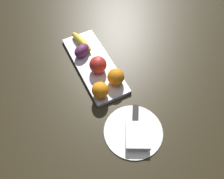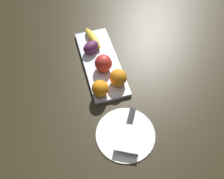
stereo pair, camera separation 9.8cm
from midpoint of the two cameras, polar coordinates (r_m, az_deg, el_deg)
name	(u,v)px [view 2 (the right image)]	position (r m, az deg, el deg)	size (l,w,h in m)	color
ground_plane	(102,57)	(1.16, -0.02, 7.70)	(2.40, 2.40, 0.00)	black
fruit_tray	(101,63)	(1.12, -0.18, 6.34)	(0.43, 0.16, 0.02)	silver
apple	(103,63)	(1.06, 0.57, 6.17)	(0.08, 0.08, 0.08)	red
banana	(93,38)	(1.19, -2.28, 12.10)	(0.16, 0.04, 0.04)	yellow
orange_near_apple	(118,78)	(1.01, 4.29, 2.70)	(0.07, 0.07, 0.07)	orange
orange_near_banana	(100,88)	(0.98, -0.01, 0.06)	(0.07, 0.07, 0.07)	orange
grape_bunch	(91,47)	(1.14, -2.62, 10.01)	(0.08, 0.06, 0.05)	#5B2650
dinner_plate	(125,134)	(0.94, 6.31, -10.85)	(0.23, 0.23, 0.01)	white
folded_napkin	(128,139)	(0.91, 7.04, -12.03)	(0.11, 0.09, 0.02)	white
knife	(130,122)	(0.95, 7.31, -7.98)	(0.17, 0.11, 0.01)	silver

